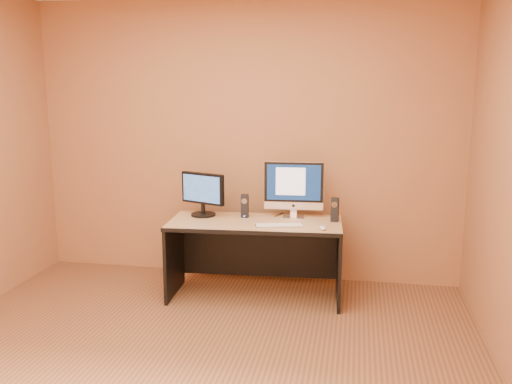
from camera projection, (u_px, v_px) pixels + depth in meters
floor at (180, 381)px, 3.38m from camera, size 4.00×4.00×0.00m
walls at (174, 176)px, 3.13m from camera, size 4.00×4.00×2.60m
desk at (255, 259)px, 4.66m from camera, size 1.50×0.73×0.68m
imac at (294, 189)px, 4.69m from camera, size 0.53×0.23×0.50m
second_monitor at (203, 194)px, 4.77m from camera, size 0.49×0.36×0.38m
speaker_left at (245, 206)px, 4.73m from camera, size 0.07×0.07×0.20m
speaker_right at (335, 210)px, 4.59m from camera, size 0.07×0.07×0.20m
keyboard at (279, 225)px, 4.44m from camera, size 0.41×0.20×0.02m
mouse at (323, 228)px, 4.33m from camera, size 0.08×0.10×0.03m
cable_a at (295, 215)px, 4.81m from camera, size 0.06×0.20×0.01m
cable_b at (279, 215)px, 4.82m from camera, size 0.06×0.16×0.01m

